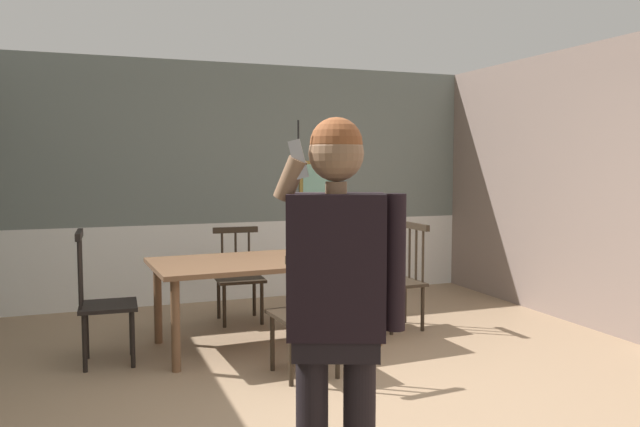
# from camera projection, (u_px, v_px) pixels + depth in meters

# --- Properties ---
(ground_plane) EXTENTS (8.00, 8.00, 0.00)m
(ground_plane) POSITION_uv_depth(u_px,v_px,m) (369.00, 412.00, 4.06)
(ground_plane) COLOR #9E7F60
(room_back_partition) EXTENTS (5.84, 0.17, 2.73)m
(room_back_partition) POSITION_uv_depth(u_px,v_px,m) (238.00, 187.00, 7.36)
(room_back_partition) COLOR slate
(room_back_partition) RESTS_ON ground_plane
(dining_table) EXTENTS (2.01, 1.14, 0.76)m
(dining_table) POSITION_uv_depth(u_px,v_px,m) (267.00, 268.00, 5.52)
(dining_table) COLOR brown
(dining_table) RESTS_ON ground_plane
(chair_near_window) EXTENTS (0.46, 0.46, 1.07)m
(chair_near_window) POSITION_uv_depth(u_px,v_px,m) (103.00, 302.00, 4.99)
(chair_near_window) COLOR black
(chair_near_window) RESTS_ON ground_plane
(chair_by_doorway) EXTENTS (0.49, 0.49, 0.94)m
(chair_by_doorway) POSITION_uv_depth(u_px,v_px,m) (239.00, 276.00, 6.37)
(chair_by_doorway) COLOR #2D2319
(chair_by_doorway) RESTS_ON ground_plane
(chair_at_table_head) EXTENTS (0.50, 0.50, 0.95)m
(chair_at_table_head) POSITION_uv_depth(u_px,v_px,m) (306.00, 314.00, 4.70)
(chair_at_table_head) COLOR #2D2319
(chair_at_table_head) RESTS_ON ground_plane
(chair_opposite_corner) EXTENTS (0.43, 0.43, 1.01)m
(chair_opposite_corner) POSITION_uv_depth(u_px,v_px,m) (402.00, 279.00, 6.07)
(chair_opposite_corner) COLOR #2D2319
(chair_opposite_corner) RESTS_ON ground_plane
(person_figure) EXTENTS (0.54, 0.36, 1.79)m
(person_figure) POSITION_uv_depth(u_px,v_px,m) (338.00, 294.00, 2.67)
(person_figure) COLOR black
(person_figure) RESTS_ON ground_plane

